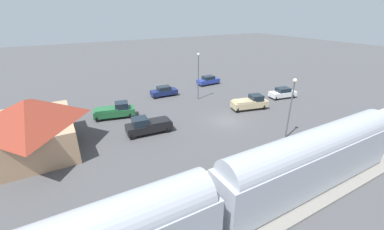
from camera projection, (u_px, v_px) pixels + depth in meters
The scene contains 14 objects.
ground_plane at pixel (226, 121), 32.99m from camera, with size 200.00×200.00×0.00m, color #4C4C4F.
railway_track at pixel (322, 177), 21.77m from camera, with size 4.80×70.00×0.30m.
platform at pixel (286, 155), 24.94m from camera, with size 3.20×46.00×0.30m.
station_building at pixel (31, 125), 25.06m from camera, with size 10.91×8.38×5.65m.
pedestrian_on_platform at pixel (278, 153), 23.30m from camera, with size 0.36×0.36×1.71m.
pedestrian_waiting_far at pixel (298, 139), 25.73m from camera, with size 0.36×0.36×1.71m.
pickup_black at pixel (148, 125), 29.38m from camera, with size 2.38×5.54×2.14m.
pickup_tan at pixel (250, 103), 36.59m from camera, with size 3.14×5.70×2.14m.
sedan_navy at pixel (164, 91), 42.17m from camera, with size 2.06×4.58×1.74m.
sedan_white at pixel (283, 93), 41.33m from camera, with size 2.65×4.76×1.74m.
pickup_green at pixel (115, 111), 33.66m from camera, with size 3.06×5.69×2.14m.
sedan_blue at pixel (208, 80), 48.72m from camera, with size 2.00×4.56×1.74m.
light_pole_near_platform at pixel (291, 101), 26.88m from camera, with size 0.44×0.44×7.10m.
light_pole_lot_center at pixel (198, 71), 39.22m from camera, with size 0.44×0.44×7.59m.
Camera 1 is at (-23.81, 18.81, 13.78)m, focal length 22.97 mm.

